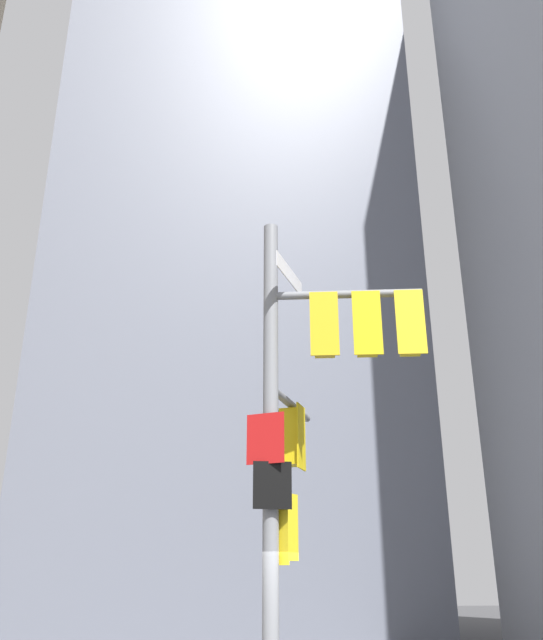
{
  "coord_description": "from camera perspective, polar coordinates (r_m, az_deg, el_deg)",
  "views": [
    {
      "loc": [
        -1.88,
        -10.57,
        2.04
      ],
      "look_at": [
        -0.03,
        -0.25,
        6.17
      ],
      "focal_mm": 37.71,
      "sensor_mm": 36.0,
      "label": 1
    }
  ],
  "objects": [
    {
      "name": "signal_pole_assembly",
      "position": [
        11.19,
        3.09,
        -7.98
      ],
      "size": [
        2.94,
        2.9,
        8.09
      ],
      "color": "gray",
      "rests_on": "ground"
    },
    {
      "name": "building_mid_block",
      "position": [
        35.94,
        -4.2,
        4.87
      ],
      "size": [
        15.82,
        15.82,
        35.97
      ],
      "primitive_type": "cube",
      "color": "slate",
      "rests_on": "ground"
    }
  ]
}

